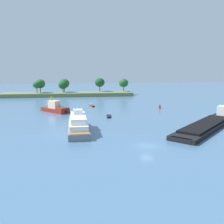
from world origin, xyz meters
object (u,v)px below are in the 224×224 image
(tugboat, at_px, (55,108))
(channel_buoy_red, at_px, (160,107))
(fishing_skiff, at_px, (92,106))
(white_riverboat, at_px, (78,125))
(cargo_barge, at_px, (209,124))
(small_motorboat, at_px, (109,116))

(tugboat, relative_size, channel_buoy_red, 5.78)
(fishing_skiff, distance_m, white_riverboat, 40.33)
(cargo_barge, distance_m, tugboat, 49.63)
(cargo_barge, height_order, channel_buoy_red, cargo_barge)
(white_riverboat, bearing_deg, fishing_skiff, 82.56)
(small_motorboat, distance_m, tugboat, 20.25)
(cargo_barge, bearing_deg, tugboat, 146.11)
(fishing_skiff, height_order, small_motorboat, fishing_skiff)
(channel_buoy_red, bearing_deg, cargo_barge, -83.46)
(fishing_skiff, xyz_separation_m, small_motorboat, (4.14, -22.06, -0.06))
(white_riverboat, bearing_deg, tugboat, 105.46)
(white_riverboat, relative_size, channel_buoy_red, 8.65)
(white_riverboat, xyz_separation_m, channel_buoy_red, (29.90, 30.60, -0.95))
(white_riverboat, bearing_deg, small_motorboat, 62.40)
(cargo_barge, xyz_separation_m, tugboat, (-41.20, 27.67, 0.47))
(cargo_barge, bearing_deg, white_riverboat, -178.63)
(white_riverboat, distance_m, channel_buoy_red, 42.79)
(fishing_skiff, xyz_separation_m, cargo_barge, (28.10, -39.16, 0.58))
(white_riverboat, height_order, channel_buoy_red, white_riverboat)
(fishing_skiff, relative_size, small_motorboat, 0.82)
(cargo_barge, xyz_separation_m, channel_buoy_red, (-3.42, 29.80, -0.04))
(small_motorboat, bearing_deg, fishing_skiff, 100.64)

